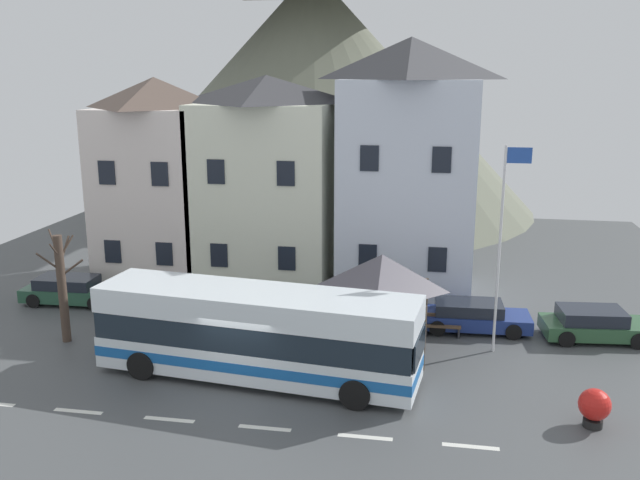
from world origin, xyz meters
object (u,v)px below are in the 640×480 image
Objects in this scene: pedestrian_00 at (377,338)px; public_bench at (443,324)px; pedestrian_01 at (414,345)px; parked_car_02 at (71,290)px; townhouse_00 at (159,181)px; bus_shelter at (382,272)px; townhouse_01 at (268,182)px; townhouse_02 at (408,169)px; hilltop_castle at (312,81)px; parked_car_01 at (594,324)px; flagpole at (502,237)px; harbour_buoy at (594,406)px; transit_bus at (257,335)px; parked_car_00 at (472,316)px; bare_tree_01 at (62,287)px.

public_bench is (2.40, 2.61, -0.30)m from pedestrian_00.
pedestrian_01 reaches higher than pedestrian_00.
pedestrian_01 reaches higher than parked_car_02.
townhouse_00 is 2.69× the size of bus_shelter.
public_bench is (8.59, -5.90, -4.61)m from townhouse_01.
townhouse_02 is 21.99m from hilltop_castle.
townhouse_02 is 2.79× the size of parked_car_01.
flagpole is 6.96m from harbour_buoy.
transit_bus is 1.46× the size of flagpole.
parked_car_01 reaches higher than parked_car_00.
public_bench is (2.34, 1.77, -2.59)m from bus_shelter.
townhouse_01 is 12.60m from pedestrian_01.
transit_bus is at bearing -144.29° from parked_car_00.
townhouse_00 reaches higher than parked_car_00.
townhouse_00 reaches higher than harbour_buoy.
bus_shelter is at bearing -32.29° from townhouse_00.
parked_car_02 is at bearing 176.97° from parked_car_00.
pedestrian_01 reaches higher than parked_car_00.
public_bench is (6.32, 5.01, -1.12)m from transit_bus.
transit_bus is 9.55m from parked_car_00.
pedestrian_01 is (1.35, -0.68, 0.12)m from pedestrian_00.
bare_tree_01 reaches higher than pedestrian_01.
pedestrian_01 is at bearing 149.13° from harbour_buoy.
townhouse_02 is 10.31m from pedestrian_01.
townhouse_01 reaches higher than public_bench.
pedestrian_00 is at bearing -138.33° from parked_car_00.
parked_car_00 is at bearing 61.52° from pedestrian_01.
hilltop_castle reaches higher than harbour_buoy.
townhouse_00 is 16.66m from parked_car_00.
pedestrian_00 is at bearing -93.62° from bus_shelter.
parked_car_00 is 3.09× the size of pedestrian_00.
townhouse_02 is 7.79m from parked_car_00.
parked_car_02 is (-14.40, 2.88, -2.44)m from bus_shelter.
parked_car_01 is 2.87× the size of pedestrian_00.
public_bench is at bearing -21.88° from townhouse_00.
pedestrian_01 reaches higher than parked_car_01.
hilltop_castle is 7.91× the size of parked_car_01.
parked_car_01 is 0.98× the size of bare_tree_01.
parked_car_01 is 7.35m from harbour_buoy.
harbour_buoy is (6.23, -12.22, -5.24)m from townhouse_02.
public_bench is (1.82, -5.67, -5.45)m from townhouse_02.
public_bench is 7.90m from harbour_buoy.
parked_car_00 is 4.97m from pedestrian_00.
parked_car_02 is at bearing -162.98° from townhouse_02.
bare_tree_01 is (-12.23, -1.32, -0.81)m from bus_shelter.
public_bench is at bearing -147.34° from parked_car_00.
townhouse_02 is 0.35× the size of hilltop_castle.
transit_bus is 9.48× the size of harbour_buoy.
townhouse_01 is 16.04m from parked_car_01.
bare_tree_01 is (-12.18, -0.48, 1.48)m from pedestrian_00.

